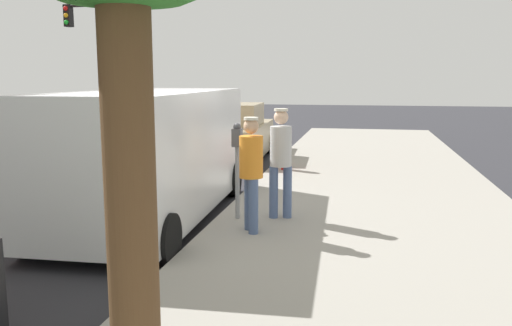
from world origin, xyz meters
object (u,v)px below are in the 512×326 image
(pedestrian_in_gray, at_px, (281,156))
(parked_van, at_px, (151,152))
(traffic_light_corner, at_px, (103,46))
(fire_hydrant, at_px, (286,153))
(parking_meter_near, at_px, (237,154))
(parked_sedan_ahead, at_px, (232,135))
(pedestrian_in_orange, at_px, (251,167))

(pedestrian_in_gray, bearing_deg, parked_van, -179.45)
(traffic_light_corner, height_order, fire_hydrant, traffic_light_corner)
(traffic_light_corner, bearing_deg, fire_hydrant, -37.28)
(parking_meter_near, distance_m, parked_van, 1.51)
(parked_van, distance_m, parked_sedan_ahead, 6.54)
(parking_meter_near, relative_size, pedestrian_in_orange, 0.91)
(parking_meter_near, xyz_separation_m, parked_sedan_ahead, (-1.75, 6.67, -0.43))
(parked_van, distance_m, traffic_light_corner, 12.29)
(fire_hydrant, bearing_deg, parked_sedan_ahead, 132.54)
(parked_van, distance_m, fire_hydrant, 4.82)
(pedestrian_in_orange, xyz_separation_m, traffic_light_corner, (-7.99, 11.22, 2.42))
(parking_meter_near, height_order, parked_van, parked_van)
(parked_van, relative_size, parked_sedan_ahead, 1.17)
(parked_sedan_ahead, height_order, fire_hydrant, parked_sedan_ahead)
(pedestrian_in_orange, height_order, pedestrian_in_gray, pedestrian_in_gray)
(parked_van, bearing_deg, pedestrian_in_gray, 0.55)
(parking_meter_near, relative_size, parked_van, 0.29)
(pedestrian_in_orange, bearing_deg, parked_van, 156.03)
(parked_sedan_ahead, bearing_deg, pedestrian_in_gray, -69.66)
(pedestrian_in_orange, distance_m, traffic_light_corner, 13.98)
(pedestrian_in_orange, height_order, parked_sedan_ahead, pedestrian_in_orange)
(parked_sedan_ahead, xyz_separation_m, traffic_light_corner, (-5.87, 3.86, 2.77))
(parked_van, xyz_separation_m, traffic_light_corner, (-6.12, 10.39, 2.36))
(pedestrian_in_gray, xyz_separation_m, traffic_light_corner, (-8.29, 10.37, 2.36))
(pedestrian_in_gray, relative_size, parked_van, 0.33)
(pedestrian_in_orange, relative_size, traffic_light_corner, 0.32)
(fire_hydrant, bearing_deg, pedestrian_in_orange, -87.12)
(parked_van, bearing_deg, parking_meter_near, -5.61)
(pedestrian_in_gray, bearing_deg, pedestrian_in_orange, -109.12)
(traffic_light_corner, bearing_deg, pedestrian_in_orange, -54.54)
(pedestrian_in_orange, distance_m, parked_van, 2.05)
(fire_hydrant, bearing_deg, pedestrian_in_gray, -82.84)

